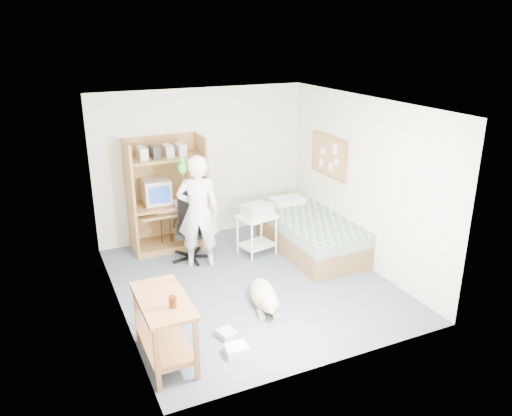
% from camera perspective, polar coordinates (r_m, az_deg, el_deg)
% --- Properties ---
extents(floor, '(4.00, 4.00, 0.00)m').
position_cam_1_polar(floor, '(7.13, -0.49, -8.51)').
color(floor, '#4E5C6A').
rests_on(floor, ground).
extents(wall_back, '(3.60, 0.02, 2.50)m').
position_cam_1_polar(wall_back, '(8.41, -6.15, 5.03)').
color(wall_back, beige).
rests_on(wall_back, floor).
extents(wall_right, '(0.02, 4.00, 2.50)m').
position_cam_1_polar(wall_right, '(7.51, 12.12, 2.87)').
color(wall_right, beige).
rests_on(wall_right, floor).
extents(wall_left, '(0.02, 4.00, 2.50)m').
position_cam_1_polar(wall_left, '(6.15, -15.99, -1.26)').
color(wall_left, beige).
rests_on(wall_left, floor).
extents(ceiling, '(3.60, 4.00, 0.02)m').
position_cam_1_polar(ceiling, '(6.33, -0.56, 11.81)').
color(ceiling, white).
rests_on(ceiling, wall_back).
extents(computer_hutch, '(1.20, 0.63, 1.80)m').
position_cam_1_polar(computer_hutch, '(8.10, -10.11, 1.09)').
color(computer_hutch, brown).
rests_on(computer_hutch, floor).
extents(bed, '(1.02, 2.02, 0.66)m').
position_cam_1_polar(bed, '(8.04, 6.16, -2.91)').
color(bed, brown).
rests_on(bed, floor).
extents(side_desk, '(0.50, 1.00, 0.75)m').
position_cam_1_polar(side_desk, '(5.46, -10.43, -12.49)').
color(side_desk, brown).
rests_on(side_desk, floor).
extents(corkboard, '(0.04, 0.94, 0.66)m').
position_cam_1_polar(corkboard, '(8.15, 8.32, 5.90)').
color(corkboard, '#986C44').
rests_on(corkboard, wall_right).
extents(office_chair, '(0.59, 0.60, 1.03)m').
position_cam_1_polar(office_chair, '(7.79, -7.40, -3.13)').
color(office_chair, black).
rests_on(office_chair, floor).
extents(person, '(0.73, 0.60, 1.71)m').
position_cam_1_polar(person, '(7.35, -6.62, -0.44)').
color(person, silver).
rests_on(person, floor).
extents(parrot, '(0.13, 0.22, 0.35)m').
position_cam_1_polar(parrot, '(7.09, -8.43, 4.73)').
color(parrot, '#13831C').
rests_on(parrot, person).
extents(dog, '(0.47, 0.99, 0.38)m').
position_cam_1_polar(dog, '(6.48, 0.92, -9.97)').
color(dog, beige).
rests_on(dog, floor).
extents(printer_cart, '(0.63, 0.55, 0.66)m').
position_cam_1_polar(printer_cart, '(7.80, 0.10, -2.36)').
color(printer_cart, white).
rests_on(printer_cart, floor).
extents(printer, '(0.48, 0.41, 0.18)m').
position_cam_1_polar(printer, '(7.69, 0.10, -0.22)').
color(printer, '#B9BAB5').
rests_on(printer, printer_cart).
extents(crt_monitor, '(0.42, 0.44, 0.39)m').
position_cam_1_polar(crt_monitor, '(8.03, -11.35, 1.91)').
color(crt_monitor, beige).
rests_on(crt_monitor, computer_hutch).
extents(keyboard, '(0.47, 0.23, 0.03)m').
position_cam_1_polar(keyboard, '(8.01, -9.81, -0.27)').
color(keyboard, beige).
rests_on(keyboard, computer_hutch).
extents(pencil_cup, '(0.08, 0.08, 0.12)m').
position_cam_1_polar(pencil_cup, '(8.12, -7.37, 1.27)').
color(pencil_cup, gold).
rests_on(pencil_cup, computer_hutch).
extents(drink_glass, '(0.08, 0.08, 0.12)m').
position_cam_1_polar(drink_glass, '(5.14, -9.50, -10.55)').
color(drink_glass, '#3F1A0A').
rests_on(drink_glass, side_desk).
extents(floor_box_a, '(0.26, 0.22, 0.10)m').
position_cam_1_polar(floor_box_a, '(5.71, -2.24, -15.89)').
color(floor_box_a, white).
rests_on(floor_box_a, floor).
extents(floor_box_b, '(0.23, 0.26, 0.08)m').
position_cam_1_polar(floor_box_b, '(5.99, -3.39, -14.16)').
color(floor_box_b, beige).
rests_on(floor_box_b, floor).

